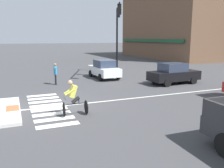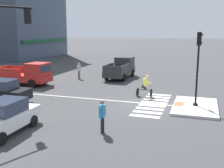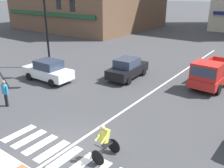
{
  "view_description": "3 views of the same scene",
  "coord_description": "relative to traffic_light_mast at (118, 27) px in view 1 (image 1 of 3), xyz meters",
  "views": [
    {
      "loc": [
        12.5,
        -1.84,
        3.58
      ],
      "look_at": [
        0.48,
        3.15,
        1.07
      ],
      "focal_mm": 38.61,
      "sensor_mm": 36.0,
      "label": 1
    },
    {
      "loc": [
        -18.25,
        -3.34,
        5.01
      ],
      "look_at": [
        -0.09,
        2.66,
        1.23
      ],
      "focal_mm": 44.4,
      "sensor_mm": 36.0,
      "label": 2
    },
    {
      "loc": [
        7.14,
        -6.15,
        6.68
      ],
      "look_at": [
        -0.34,
        4.13,
        1.83
      ],
      "focal_mm": 39.8,
      "sensor_mm": 36.0,
      "label": 3
    }
  ],
  "objects": [
    {
      "name": "crosswalk_stripe_b",
      "position": [
        6.44,
        -7.71,
        -4.52
      ],
      "size": [
        0.44,
        1.8,
        0.01
      ],
      "primitive_type": "cube",
      "color": "silver",
      "rests_on": "ground"
    },
    {
      "name": "lane_centre_line",
      "position": [
        8.49,
        2.56,
        -4.52
      ],
      "size": [
        0.14,
        28.0,
        0.01
      ],
      "primitive_type": "cube",
      "color": "silver",
      "rests_on": "ground"
    },
    {
      "name": "ground_plane",
      "position": [
        8.48,
        -7.44,
        -4.53
      ],
      "size": [
        300.0,
        300.0,
        0.0
      ],
      "primitive_type": "plane",
      "color": "#3D3D3F"
    },
    {
      "name": "crosswalk_stripe_f",
      "position": [
        9.7,
        -7.71,
        -4.52
      ],
      "size": [
        0.44,
        1.8,
        0.01
      ],
      "primitive_type": "cube",
      "color": "silver",
      "rests_on": "ground"
    },
    {
      "name": "tactile_pad_front",
      "position": [
        8.48,
        -9.43,
        -4.37
      ],
      "size": [
        1.1,
        0.6,
        0.01
      ],
      "primitive_type": "cube",
      "color": "#DB5B38",
      "rests_on": "traffic_island"
    },
    {
      "name": "crosswalk_stripe_e",
      "position": [
        8.88,
        -7.71,
        -4.52
      ],
      "size": [
        0.44,
        1.8,
        0.01
      ],
      "primitive_type": "cube",
      "color": "silver",
      "rests_on": "ground"
    },
    {
      "name": "crosswalk_stripe_g",
      "position": [
        10.51,
        -7.71,
        -4.52
      ],
      "size": [
        0.44,
        1.8,
        0.01
      ],
      "primitive_type": "cube",
      "color": "silver",
      "rests_on": "ground"
    },
    {
      "name": "building_corner_left",
      "position": [
        -16.23,
        23.19,
        1.93
      ],
      "size": [
        22.36,
        20.72,
        12.88
      ],
      "color": "brown",
      "rests_on": "ground"
    },
    {
      "name": "pedestrian_at_curb_left",
      "position": [
        2.35,
        -6.27,
        -3.55
      ],
      "size": [
        0.55,
        0.23,
        1.67
      ],
      "color": "black",
      "rests_on": "ground"
    },
    {
      "name": "car_white_cross_left",
      "position": [
        0.84,
        -1.7,
        -3.72
      ],
      "size": [
        4.14,
        1.92,
        1.64
      ],
      "color": "white",
      "rests_on": "ground"
    },
    {
      "name": "crosswalk_stripe_a",
      "position": [
        5.62,
        -7.71,
        -4.52
      ],
      "size": [
        0.44,
        1.8,
        0.01
      ],
      "primitive_type": "cube",
      "color": "silver",
      "rests_on": "ground"
    },
    {
      "name": "crosswalk_stripe_d",
      "position": [
        8.07,
        -7.71,
        -4.52
      ],
      "size": [
        0.44,
        1.8,
        0.01
      ],
      "primitive_type": "cube",
      "color": "silver",
      "rests_on": "ground"
    },
    {
      "name": "cyclist",
      "position": [
        10.3,
        -6.78,
        -3.66
      ],
      "size": [
        0.71,
        1.12,
        1.68
      ],
      "color": "black",
      "rests_on": "ground"
    },
    {
      "name": "car_black_westbound_far",
      "position": [
        5.5,
        2.4,
        -3.72
      ],
      "size": [
        2.01,
        4.18,
        1.64
      ],
      "color": "black",
      "rests_on": "ground"
    },
    {
      "name": "crosswalk_stripe_h",
      "position": [
        11.33,
        -7.71,
        -4.52
      ],
      "size": [
        0.44,
        1.8,
        0.01
      ],
      "primitive_type": "cube",
      "color": "silver",
      "rests_on": "ground"
    },
    {
      "name": "crosswalk_stripe_c",
      "position": [
        7.25,
        -7.71,
        -4.52
      ],
      "size": [
        0.44,
        1.8,
        0.01
      ],
      "primitive_type": "cube",
      "color": "silver",
      "rests_on": "ground"
    },
    {
      "name": "traffic_light_mast",
      "position": [
        0.0,
        0.0,
        0.0
      ],
      "size": [
        5.88,
        2.5,
        6.41
      ],
      "color": "black",
      "rests_on": "ground"
    }
  ]
}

